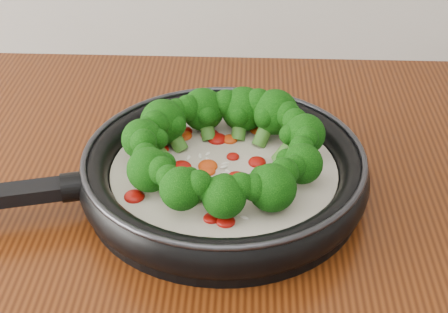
{
  "coord_description": "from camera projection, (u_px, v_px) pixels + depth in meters",
  "views": [
    {
      "loc": [
        0.01,
        0.51,
        1.36
      ],
      "look_at": [
        -0.02,
        1.13,
        0.95
      ],
      "focal_mm": 53.85,
      "sensor_mm": 36.0,
      "label": 1
    }
  ],
  "objects": [
    {
      "name": "skillet",
      "position": [
        222.0,
        166.0,
        0.76
      ],
      "size": [
        0.53,
        0.4,
        0.09
      ],
      "color": "black",
      "rests_on": "counter"
    }
  ]
}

